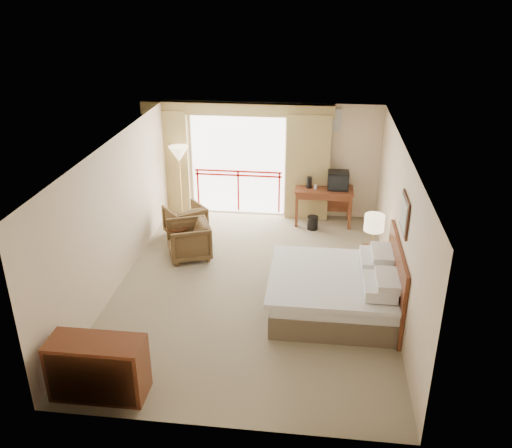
# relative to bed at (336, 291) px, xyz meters

# --- Properties ---
(floor) EXTENTS (7.00, 7.00, 0.00)m
(floor) POSITION_rel_bed_xyz_m (-1.50, 0.60, -0.38)
(floor) COLOR #877A5B
(floor) RESTS_ON ground
(ceiling) EXTENTS (7.00, 7.00, 0.00)m
(ceiling) POSITION_rel_bed_xyz_m (-1.50, 0.60, 2.32)
(ceiling) COLOR white
(ceiling) RESTS_ON wall_back
(wall_back) EXTENTS (5.00, 0.00, 5.00)m
(wall_back) POSITION_rel_bed_xyz_m (-1.50, 4.10, 0.97)
(wall_back) COLOR beige
(wall_back) RESTS_ON ground
(wall_front) EXTENTS (5.00, 0.00, 5.00)m
(wall_front) POSITION_rel_bed_xyz_m (-1.50, -2.90, 0.97)
(wall_front) COLOR beige
(wall_front) RESTS_ON ground
(wall_left) EXTENTS (0.00, 7.00, 7.00)m
(wall_left) POSITION_rel_bed_xyz_m (-4.00, 0.60, 0.97)
(wall_left) COLOR beige
(wall_left) RESTS_ON ground
(wall_right) EXTENTS (0.00, 7.00, 7.00)m
(wall_right) POSITION_rel_bed_xyz_m (1.00, 0.60, 0.97)
(wall_right) COLOR beige
(wall_right) RESTS_ON ground
(balcony_door) EXTENTS (2.40, 0.00, 2.40)m
(balcony_door) POSITION_rel_bed_xyz_m (-2.30, 4.08, 0.82)
(balcony_door) COLOR white
(balcony_door) RESTS_ON wall_back
(balcony_railing) EXTENTS (2.09, 0.03, 1.02)m
(balcony_railing) POSITION_rel_bed_xyz_m (-2.30, 4.06, 0.44)
(balcony_railing) COLOR red
(balcony_railing) RESTS_ON wall_back
(curtain_left) EXTENTS (1.00, 0.26, 2.50)m
(curtain_left) POSITION_rel_bed_xyz_m (-3.95, 3.95, 0.87)
(curtain_left) COLOR #97814F
(curtain_left) RESTS_ON wall_back
(curtain_right) EXTENTS (1.00, 0.26, 2.50)m
(curtain_right) POSITION_rel_bed_xyz_m (-0.65, 3.95, 0.87)
(curtain_right) COLOR #97814F
(curtain_right) RESTS_ON wall_back
(valance) EXTENTS (4.40, 0.22, 0.28)m
(valance) POSITION_rel_bed_xyz_m (-2.30, 3.98, 2.17)
(valance) COLOR #97814F
(valance) RESTS_ON wall_back
(hvac_vent) EXTENTS (0.50, 0.04, 0.50)m
(hvac_vent) POSITION_rel_bed_xyz_m (-0.20, 4.07, 1.97)
(hvac_vent) COLOR silver
(hvac_vent) RESTS_ON wall_back
(bed) EXTENTS (2.13, 2.06, 0.97)m
(bed) POSITION_rel_bed_xyz_m (0.00, 0.00, 0.00)
(bed) COLOR brown
(bed) RESTS_ON floor
(headboard) EXTENTS (0.06, 2.10, 1.30)m
(headboard) POSITION_rel_bed_xyz_m (0.96, 0.00, 0.27)
(headboard) COLOR #572413
(headboard) RESTS_ON wall_right
(framed_art) EXTENTS (0.04, 0.72, 0.60)m
(framed_art) POSITION_rel_bed_xyz_m (0.97, 0.00, 1.47)
(framed_art) COLOR black
(framed_art) RESTS_ON wall_right
(nightstand) EXTENTS (0.41, 0.48, 0.55)m
(nightstand) POSITION_rel_bed_xyz_m (0.68, 1.31, -0.10)
(nightstand) COLOR #572413
(nightstand) RESTS_ON floor
(table_lamp) EXTENTS (0.38, 0.38, 0.66)m
(table_lamp) POSITION_rel_bed_xyz_m (0.68, 1.36, 0.69)
(table_lamp) COLOR tan
(table_lamp) RESTS_ON nightstand
(phone) EXTENTS (0.19, 0.15, 0.08)m
(phone) POSITION_rel_bed_xyz_m (0.63, 1.16, 0.21)
(phone) COLOR black
(phone) RESTS_ON nightstand
(desk) EXTENTS (1.32, 0.64, 0.86)m
(desk) POSITION_rel_bed_xyz_m (-0.24, 3.71, 0.29)
(desk) COLOR #572413
(desk) RESTS_ON floor
(tv) EXTENTS (0.47, 0.37, 0.43)m
(tv) POSITION_rel_bed_xyz_m (0.06, 3.65, 0.69)
(tv) COLOR black
(tv) RESTS_ON desk
(coffee_maker) EXTENTS (0.12, 0.12, 0.26)m
(coffee_maker) POSITION_rel_bed_xyz_m (-0.59, 3.65, 0.61)
(coffee_maker) COLOR black
(coffee_maker) RESTS_ON desk
(cup) EXTENTS (0.08, 0.08, 0.10)m
(cup) POSITION_rel_bed_xyz_m (-0.44, 3.60, 0.53)
(cup) COLOR white
(cup) RESTS_ON desk
(wastebasket) EXTENTS (0.30, 0.30, 0.31)m
(wastebasket) POSITION_rel_bed_xyz_m (-0.47, 3.28, -0.22)
(wastebasket) COLOR black
(wastebasket) RESTS_ON floor
(armchair_far) EXTENTS (1.09, 1.10, 0.72)m
(armchair_far) POSITION_rel_bed_xyz_m (-3.26, 2.60, -0.38)
(armchair_far) COLOR #48331C
(armchair_far) RESTS_ON floor
(armchair_near) EXTENTS (1.08, 1.06, 0.76)m
(armchair_near) POSITION_rel_bed_xyz_m (-2.95, 1.61, -0.38)
(armchair_near) COLOR #48331C
(armchair_near) RESTS_ON floor
(side_table) EXTENTS (0.47, 0.47, 0.51)m
(side_table) POSITION_rel_bed_xyz_m (-3.25, 1.96, -0.03)
(side_table) COLOR black
(side_table) RESTS_ON floor
(book) EXTENTS (0.23, 0.25, 0.02)m
(book) POSITION_rel_bed_xyz_m (-3.25, 1.96, 0.14)
(book) COLOR white
(book) RESTS_ON side_table
(floor_lamp) EXTENTS (0.45, 0.45, 1.76)m
(floor_lamp) POSITION_rel_bed_xyz_m (-3.58, 3.56, 1.14)
(floor_lamp) COLOR tan
(floor_lamp) RESTS_ON floor
(dresser) EXTENTS (1.29, 0.55, 0.86)m
(dresser) POSITION_rel_bed_xyz_m (-3.24, -2.47, 0.05)
(dresser) COLOR #572413
(dresser) RESTS_ON floor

